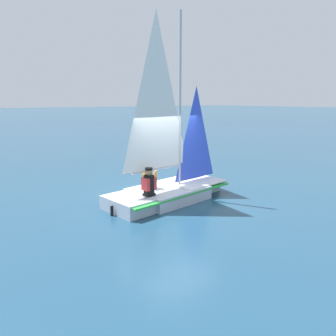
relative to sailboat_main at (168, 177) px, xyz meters
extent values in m
plane|color=navy|center=(0.02, 0.00, -0.70)|extent=(260.00, 260.00, 0.00)
cube|color=#B2BCCC|center=(0.02, 0.00, -0.51)|extent=(2.35, 1.92, 0.38)
cube|color=#B2BCCC|center=(1.52, 0.21, -0.51)|extent=(1.01, 1.02, 0.38)
cube|color=#B2BCCC|center=(-1.48, -0.21, -0.51)|extent=(1.08, 1.51, 0.38)
cube|color=green|center=(0.02, 0.00, -0.38)|extent=(4.00, 2.17, 0.05)
cube|color=silver|center=(1.08, 0.15, -0.30)|extent=(1.94, 1.74, 0.04)
cylinder|color=#B7B7BC|center=(0.50, 0.07, 2.21)|extent=(0.08, 0.08, 5.05)
cylinder|color=#B7B7BC|center=(-0.41, -0.06, 0.33)|extent=(1.83, 0.32, 0.07)
pyramid|color=white|center=(-0.41, -0.06, 2.49)|extent=(1.73, 0.29, 4.26)
pyramid|color=blue|center=(1.22, 0.17, 1.24)|extent=(1.31, 0.23, 2.92)
cube|color=black|center=(-1.99, -0.28, -0.56)|extent=(0.08, 0.04, 0.27)
cube|color=black|center=(-0.46, 0.26, -0.47)|extent=(0.31, 0.28, 0.45)
cylinder|color=white|center=(-0.46, 0.26, 0.01)|extent=(0.34, 0.34, 0.50)
cube|color=orange|center=(-0.46, 0.26, 0.03)|extent=(0.37, 0.30, 0.35)
sphere|color=tan|center=(-0.46, 0.26, 0.36)|extent=(0.22, 0.22, 0.22)
cube|color=black|center=(-0.91, -0.39, -0.47)|extent=(0.31, 0.28, 0.45)
cylinder|color=black|center=(-0.91, -0.39, 0.01)|extent=(0.34, 0.34, 0.50)
cube|color=red|center=(-0.91, -0.39, 0.03)|extent=(0.37, 0.30, 0.35)
sphere|color=#A87A56|center=(-0.91, -0.39, 0.36)|extent=(0.22, 0.22, 0.22)
cylinder|color=black|center=(-0.91, -0.39, 0.44)|extent=(0.24, 0.24, 0.06)
camera|label=1|loc=(-5.53, -7.73, 2.27)|focal=35.00mm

